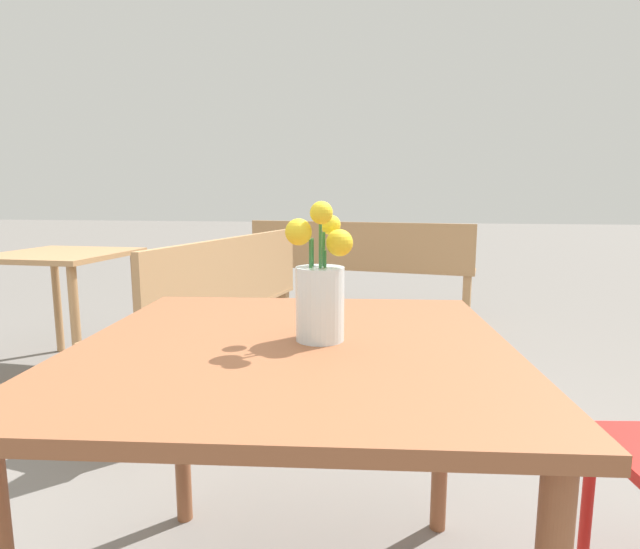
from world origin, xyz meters
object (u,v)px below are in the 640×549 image
flower_vase (320,293)px  table_back (62,273)px  bench_near (221,308)px  table_front (294,380)px  bench_middle (359,264)px

flower_vase → table_back: size_ratio=0.41×
flower_vase → bench_near: size_ratio=0.20×
flower_vase → bench_near: 1.72m
bench_near → table_back: size_ratio=2.11×
bench_near → table_back: bearing=171.9°
table_front → bench_near: bearing=116.1°
table_front → flower_vase: 0.21m
table_front → bench_middle: bearing=92.1°
table_front → bench_middle: size_ratio=0.52×
table_front → table_back: size_ratio=1.39×
bench_near → table_front: bearing=-63.9°
table_front → bench_near: 1.68m
bench_middle → table_back: bench_middle is taller
table_front → flower_vase: flower_vase is taller
bench_middle → flower_vase: bearing=-86.9°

